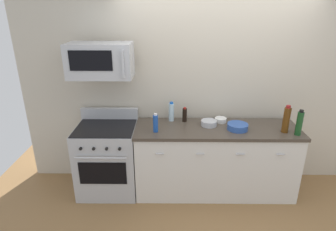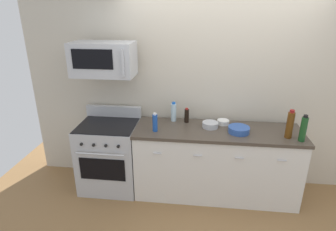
% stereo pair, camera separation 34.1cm
% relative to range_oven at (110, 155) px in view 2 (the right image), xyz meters
% --- Properties ---
extents(ground_plane, '(6.18, 6.18, 0.00)m').
position_rel_range_oven_xyz_m(ground_plane, '(1.40, -0.00, -0.47)').
color(ground_plane, olive).
extents(back_wall, '(5.15, 0.10, 2.70)m').
position_rel_range_oven_xyz_m(back_wall, '(1.40, 0.41, 0.88)').
color(back_wall, beige).
rests_on(back_wall, ground_plane).
extents(counter_unit, '(2.06, 0.66, 0.92)m').
position_rel_range_oven_xyz_m(counter_unit, '(1.40, -0.00, -0.01)').
color(counter_unit, silver).
rests_on(counter_unit, ground_plane).
extents(range_oven, '(0.76, 0.69, 1.07)m').
position_rel_range_oven_xyz_m(range_oven, '(0.00, 0.00, 0.00)').
color(range_oven, '#B7BABF').
rests_on(range_oven, ground_plane).
extents(microwave, '(0.74, 0.44, 0.40)m').
position_rel_range_oven_xyz_m(microwave, '(0.00, 0.04, 1.28)').
color(microwave, '#B7BABF').
extents(bottle_wine_green, '(0.07, 0.07, 0.31)m').
position_rel_range_oven_xyz_m(bottle_wine_green, '(2.32, -0.20, 0.60)').
color(bottle_wine_green, '#19471E').
rests_on(bottle_wine_green, countertop_slab).
extents(bottle_wine_amber, '(0.08, 0.08, 0.34)m').
position_rel_range_oven_xyz_m(bottle_wine_amber, '(2.20, -0.13, 0.61)').
color(bottle_wine_amber, '#59330F').
rests_on(bottle_wine_amber, countertop_slab).
extents(bottle_water_clear, '(0.07, 0.07, 0.26)m').
position_rel_range_oven_xyz_m(bottle_water_clear, '(0.83, 0.23, 0.57)').
color(bottle_water_clear, silver).
rests_on(bottle_water_clear, countertop_slab).
extents(bottle_soda_blue, '(0.06, 0.06, 0.23)m').
position_rel_range_oven_xyz_m(bottle_soda_blue, '(0.64, -0.13, 0.56)').
color(bottle_soda_blue, '#1E4CA5').
rests_on(bottle_soda_blue, countertop_slab).
extents(bottle_soy_sauce_dark, '(0.06, 0.06, 0.19)m').
position_rel_range_oven_xyz_m(bottle_soy_sauce_dark, '(1.00, 0.20, 0.54)').
color(bottle_soy_sauce_dark, black).
rests_on(bottle_soy_sauce_dark, countertop_slab).
extents(bowl_steel_prep, '(0.20, 0.20, 0.07)m').
position_rel_range_oven_xyz_m(bowl_steel_prep, '(1.31, 0.06, 0.49)').
color(bowl_steel_prep, '#B2B5BA').
rests_on(bowl_steel_prep, countertop_slab).
extents(bowl_white_ceramic, '(0.15, 0.15, 0.06)m').
position_rel_range_oven_xyz_m(bowl_white_ceramic, '(1.48, 0.18, 0.48)').
color(bowl_white_ceramic, white).
rests_on(bowl_white_ceramic, countertop_slab).
extents(bowl_blue_mixing, '(0.25, 0.25, 0.07)m').
position_rel_range_oven_xyz_m(bowl_blue_mixing, '(1.65, -0.06, 0.49)').
color(bowl_blue_mixing, '#2D519E').
rests_on(bowl_blue_mixing, countertop_slab).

